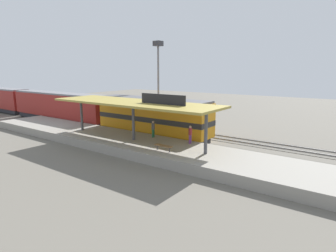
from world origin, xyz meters
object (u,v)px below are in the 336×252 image
at_px(platform_bench, 163,146).
at_px(person_waiting, 153,128).
at_px(locomotive, 152,117).
at_px(light_mast, 158,65).
at_px(person_walking, 190,134).
at_px(passenger_carriage_front, 59,106).

height_order(platform_bench, person_waiting, person_waiting).
distance_m(locomotive, person_waiting, 3.47).
relative_size(platform_bench, light_mast, 0.15).
height_order(light_mast, person_waiting, light_mast).
height_order(platform_bench, light_mast, light_mast).
xyz_separation_m(platform_bench, person_waiting, (3.38, 3.83, 0.51)).
distance_m(light_mast, person_walking, 16.97).
height_order(light_mast, person_walking, light_mast).
bearing_deg(light_mast, locomotive, -146.59).
distance_m(locomotive, passenger_carriage_front, 18.00).
relative_size(passenger_carriage_front, person_waiting, 11.70).
distance_m(locomotive, light_mast, 11.10).
height_order(platform_bench, passenger_carriage_front, passenger_carriage_front).
bearing_deg(locomotive, person_walking, -111.08).
relative_size(platform_bench, passenger_carriage_front, 0.08).
bearing_deg(person_walking, light_mast, 48.64).
xyz_separation_m(light_mast, person_waiting, (-10.42, -7.36, -6.54)).
relative_size(locomotive, passenger_carriage_front, 0.72).
bearing_deg(platform_bench, locomotive, 45.21).
xyz_separation_m(passenger_carriage_front, light_mast, (7.80, -12.86, 6.08)).
distance_m(passenger_carriage_front, light_mast, 16.22).
bearing_deg(passenger_carriage_front, platform_bench, -104.01).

